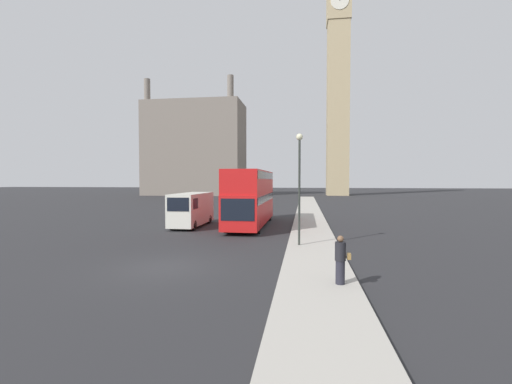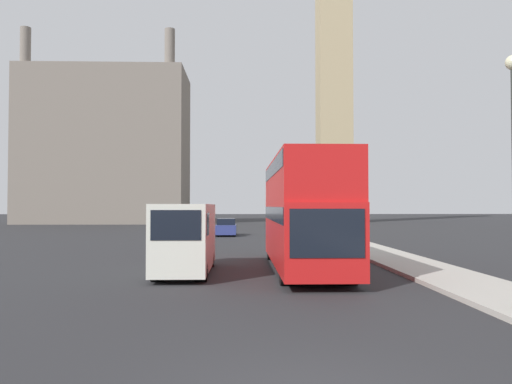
# 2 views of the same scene
# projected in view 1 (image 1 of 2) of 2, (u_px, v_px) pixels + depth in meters

# --- Properties ---
(ground_plane) EXTENTS (300.00, 300.00, 0.00)m
(ground_plane) POSITION_uv_depth(u_px,v_px,m) (163.00, 267.00, 14.47)
(ground_plane) COLOR #28282B
(sidewalk_strip) EXTENTS (2.81, 120.00, 0.15)m
(sidewalk_strip) POSITION_uv_depth(u_px,v_px,m) (316.00, 271.00, 13.56)
(sidewalk_strip) COLOR #ADA89E
(sidewalk_strip) RESTS_ON ground_plane
(clock_tower) EXTENTS (5.45, 5.62, 57.02)m
(clock_tower) POSITION_uv_depth(u_px,v_px,m) (338.00, 73.00, 81.63)
(clock_tower) COLOR tan
(clock_tower) RESTS_ON ground_plane
(building_block_distant) EXTENTS (23.68, 12.03, 27.58)m
(building_block_distant) POSITION_uv_depth(u_px,v_px,m) (195.00, 149.00, 84.89)
(building_block_distant) COLOR slate
(building_block_distant) RESTS_ON ground_plane
(red_double_decker_bus) EXTENTS (2.56, 11.04, 4.43)m
(red_double_decker_bus) POSITION_uv_depth(u_px,v_px,m) (251.00, 195.00, 27.50)
(red_double_decker_bus) COLOR red
(red_double_decker_bus) RESTS_ON ground_plane
(white_van) EXTENTS (1.95, 6.06, 2.65)m
(white_van) POSITION_uv_depth(u_px,v_px,m) (191.00, 209.00, 27.22)
(white_van) COLOR silver
(white_van) RESTS_ON ground_plane
(pedestrian) EXTENTS (0.53, 0.37, 1.66)m
(pedestrian) POSITION_uv_depth(u_px,v_px,m) (341.00, 260.00, 11.65)
(pedestrian) COLOR #23232D
(pedestrian) RESTS_ON sidewalk_strip
(street_lamp) EXTENTS (0.36, 0.36, 6.06)m
(street_lamp) POSITION_uv_depth(u_px,v_px,m) (299.00, 173.00, 18.55)
(street_lamp) COLOR #2D332D
(street_lamp) RESTS_ON sidewalk_strip
(parked_sedan) EXTENTS (1.72, 4.29, 1.48)m
(parked_sedan) POSITION_uv_depth(u_px,v_px,m) (250.00, 200.00, 51.19)
(parked_sedan) COLOR navy
(parked_sedan) RESTS_ON ground_plane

